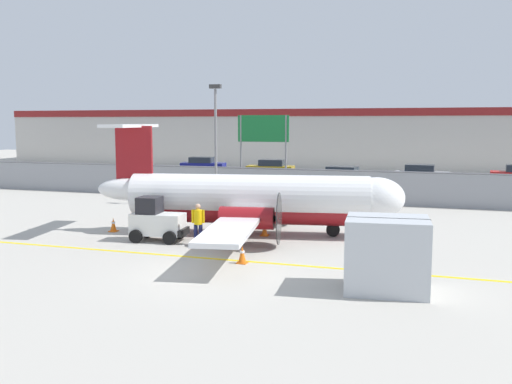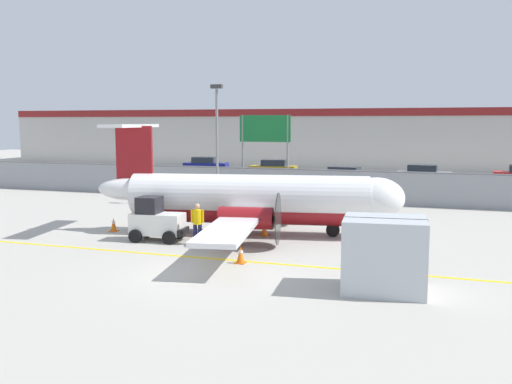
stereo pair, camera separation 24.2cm
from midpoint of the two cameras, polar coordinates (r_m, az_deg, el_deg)
name	(u,v)px [view 2 (the right image)]	position (r m, az deg, el deg)	size (l,w,h in m)	color
ground_plane	(232,260)	(20.96, -2.06, -6.83)	(140.00, 140.00, 0.01)	#ADA89E
perimeter_fence	(323,185)	(35.99, 6.86, 0.72)	(98.00, 0.10, 2.10)	gray
parking_lot_strip	(351,183)	(47.37, 9.63, 0.88)	(98.00, 17.00, 0.12)	#38383A
background_building	(378,138)	(65.46, 12.18, 5.28)	(91.00, 8.10, 6.50)	beige
commuter_airplane	(254,199)	(25.45, 0.11, -0.71)	(13.93, 16.04, 4.92)	white
baggage_tug	(156,221)	(24.55, -9.66, -2.86)	(2.42, 1.57, 1.88)	silver
ground_crew_worker	(197,222)	(23.53, -5.58, -2.97)	(0.55, 0.41, 1.70)	#191E4C
cargo_container	(384,255)	(17.45, 13.09, -6.13)	(2.58, 2.22, 2.20)	#B7BCC1
traffic_cone_near_left	(264,229)	(25.33, 1.11, -3.70)	(0.36, 0.36, 0.64)	orange
traffic_cone_near_right	(147,227)	(26.19, -10.59, -3.47)	(0.36, 0.36, 0.64)	orange
traffic_cone_far_left	(241,255)	(20.46, -1.21, -6.28)	(0.36, 0.36, 0.64)	orange
traffic_cone_far_right	(114,225)	(27.14, -13.80, -3.19)	(0.36, 0.36, 0.64)	orange
parked_car_0	(206,165)	(55.45, -4.93, 2.69)	(4.38, 2.40, 1.58)	navy
parked_car_1	(273,168)	(51.37, 1.88, 2.37)	(4.29, 2.18, 1.58)	#B28C19
parked_car_2	(343,177)	(43.76, 8.84, 1.49)	(4.36, 2.36, 1.58)	#19662D
parked_car_3	(424,175)	(47.04, 16.57, 1.66)	(4.27, 2.15, 1.58)	gray
apron_light_pole	(217,134)	(34.73, -3.72, 5.79)	(0.70, 0.30, 7.27)	slate
highway_sign	(265,135)	(38.79, 1.08, 5.69)	(3.60, 0.14, 5.50)	slate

